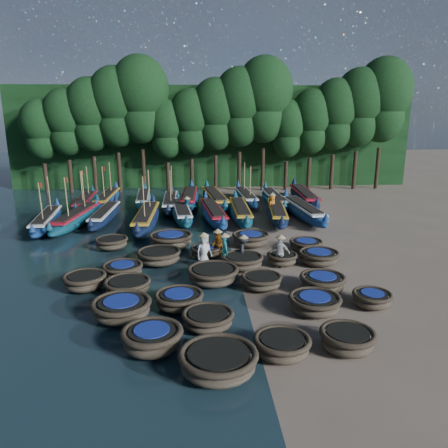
{
  "coord_description": "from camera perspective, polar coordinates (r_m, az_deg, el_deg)",
  "views": [
    {
      "loc": [
        -2.12,
        -22.1,
        7.9
      ],
      "look_at": [
        -0.35,
        2.47,
        1.3
      ],
      "focal_mm": 35.0,
      "sensor_mm": 36.0,
      "label": 1
    }
  ],
  "objects": [
    {
      "name": "long_boat_7",
      "position": [
        31.64,
        6.95,
        1.46
      ],
      "size": [
        2.34,
        8.19,
        1.45
      ],
      "rotation": [
        0.0,
        0.0,
        -0.11
      ],
      "color": "#0E1F35",
      "rests_on": "ground"
    },
    {
      "name": "long_boat_13",
      "position": [
        36.31,
        -4.54,
        3.33
      ],
      "size": [
        1.9,
        8.75,
        1.54
      ],
      "rotation": [
        0.0,
        0.0,
        -0.04
      ],
      "color": "navy",
      "rests_on": "ground"
    },
    {
      "name": "fisherman_4",
      "position": [
        22.21,
        7.36,
        -3.53
      ],
      "size": [
        1.05,
        0.76,
        1.85
      ],
      "rotation": [
        0.0,
        0.0,
        2.73
      ],
      "color": "#BBBCB7",
      "rests_on": "ground"
    },
    {
      "name": "long_boat_0",
      "position": [
        31.69,
        -22.16,
        0.42
      ],
      "size": [
        2.12,
        7.84,
        3.35
      ],
      "rotation": [
        0.0,
        0.0,
        0.1
      ],
      "color": "navy",
      "rests_on": "ground"
    },
    {
      "name": "coracle_19",
      "position": [
        23.21,
        12.29,
        -4.2
      ],
      "size": [
        2.14,
        2.14,
        0.7
      ],
      "rotation": [
        0.0,
        0.0,
        0.09
      ],
      "color": "#4D4330",
      "rests_on": "ground"
    },
    {
      "name": "coracle_8",
      "position": [
        17.87,
        11.76,
        -10.09
      ],
      "size": [
        2.38,
        2.38,
        0.73
      ],
      "rotation": [
        0.0,
        0.0,
        0.25
      ],
      "color": "#4D4330",
      "rests_on": "ground"
    },
    {
      "name": "tree_8",
      "position": [
        42.34,
        2.08,
        15.12
      ],
      "size": [
        4.92,
        4.92,
        11.6
      ],
      "color": "black",
      "rests_on": "ground"
    },
    {
      "name": "long_boat_17",
      "position": [
        37.35,
        10.41,
        3.51
      ],
      "size": [
        1.89,
        9.22,
        1.62
      ],
      "rotation": [
        0.0,
        0.0,
        -0.03
      ],
      "color": "#0E1F35",
      "rests_on": "ground"
    },
    {
      "name": "tree_1",
      "position": [
        43.68,
        -19.99,
        12.48
      ],
      "size": [
        4.09,
        4.09,
        9.65
      ],
      "color": "black",
      "rests_on": "ground"
    },
    {
      "name": "coracle_24",
      "position": [
        25.11,
        10.67,
        -2.7
      ],
      "size": [
        2.31,
        2.31,
        0.65
      ],
      "rotation": [
        0.0,
        0.0,
        -0.4
      ],
      "color": "#4D4330",
      "rests_on": "ground"
    },
    {
      "name": "foliage_wall",
      "position": [
        45.74,
        -1.49,
        11.36
      ],
      "size": [
        40.0,
        3.0,
        10.0
      ],
      "primitive_type": "cube",
      "color": "black",
      "rests_on": "ground"
    },
    {
      "name": "fisherman_1",
      "position": [
        22.12,
        0.09,
        -3.32
      ],
      "size": [
        0.52,
        0.68,
        1.9
      ],
      "rotation": [
        0.0,
        0.0,
        1.74
      ],
      "color": "#175F64",
      "rests_on": "ground"
    },
    {
      "name": "coracle_9",
      "position": [
        18.97,
        18.78,
        -9.22
      ],
      "size": [
        1.66,
        1.66,
        0.65
      ],
      "rotation": [
        0.0,
        0.0,
        0.13
      ],
      "color": "#4D4330",
      "rests_on": "ground"
    },
    {
      "name": "tree_14",
      "position": [
        45.92,
        20.11,
        15.09
      ],
      "size": [
        5.34,
        5.34,
        12.58
      ],
      "color": "black",
      "rests_on": "ground"
    },
    {
      "name": "fisherman_0",
      "position": [
        21.99,
        -2.64,
        -3.45
      ],
      "size": [
        1.04,
        0.96,
        1.99
      ],
      "rotation": [
        0.0,
        0.0,
        0.6
      ],
      "color": "#BBBCB7",
      "rests_on": "ground"
    },
    {
      "name": "long_boat_2",
      "position": [
        31.96,
        -15.28,
        1.11
      ],
      "size": [
        1.72,
        7.74,
        1.36
      ],
      "rotation": [
        0.0,
        0.0,
        -0.05
      ],
      "color": "#0E1F35",
      "rests_on": "ground"
    },
    {
      "name": "tree_11",
      "position": [
        43.64,
        11.35,
        13.07
      ],
      "size": [
        4.09,
        4.09,
        9.65
      ],
      "color": "black",
      "rests_on": "ground"
    },
    {
      "name": "tree_4",
      "position": [
        42.37,
        -10.88,
        15.79
      ],
      "size": [
        5.34,
        5.34,
        12.58
      ],
      "color": "black",
      "rests_on": "ground"
    },
    {
      "name": "long_boat_15",
      "position": [
        37.08,
        2.84,
        3.52
      ],
      "size": [
        1.91,
        7.85,
        3.34
      ],
      "rotation": [
        0.0,
        0.0,
        0.07
      ],
      "color": "navy",
      "rests_on": "ground"
    },
    {
      "name": "coracle_11",
      "position": [
        19.55,
        -12.47,
        -7.94
      ],
      "size": [
        2.03,
        2.03,
        0.7
      ],
      "rotation": [
        0.0,
        0.0,
        -0.04
      ],
      "color": "#4D4330",
      "rests_on": "ground"
    },
    {
      "name": "coracle_13",
      "position": [
        19.78,
        4.92,
        -7.42
      ],
      "size": [
        2.27,
        2.27,
        0.66
      ],
      "rotation": [
        0.0,
        0.0,
        -0.43
      ],
      "color": "#4D4330",
      "rests_on": "ground"
    },
    {
      "name": "long_boat_3",
      "position": [
        30.16,
        -10.1,
        0.74
      ],
      "size": [
        1.77,
        8.76,
        3.72
      ],
      "rotation": [
        0.0,
        0.0,
        -0.03
      ],
      "color": "#0E1F35",
      "rests_on": "ground"
    },
    {
      "name": "coracle_21",
      "position": [
        25.46,
        -6.96,
        -2.05
      ],
      "size": [
        2.55,
        2.55,
        0.84
      ],
      "rotation": [
        0.0,
        0.0,
        -0.0
      ],
      "color": "#4D4330",
      "rests_on": "ground"
    },
    {
      "name": "long_boat_6",
      "position": [
        31.68,
        2.15,
        1.6
      ],
      "size": [
        1.51,
        8.48,
        1.49
      ],
      "rotation": [
        0.0,
        0.0,
        -0.0
      ],
      "color": "#0E4553",
      "rests_on": "ground"
    },
    {
      "name": "coracle_20",
      "position": [
        25.86,
        -14.47,
        -2.38
      ],
      "size": [
        2.13,
        2.13,
        0.68
      ],
      "rotation": [
        0.0,
        0.0,
        0.26
      ],
      "color": "#4D4330",
      "rests_on": "ground"
    },
    {
      "name": "coracle_2",
      "position": [
        13.86,
        -0.74,
        -17.5
      ],
      "size": [
        2.51,
        2.51,
        0.8
      ],
      "rotation": [
        0.0,
        0.0,
        -0.1
      ],
      "color": "#4D4330",
      "rests_on": "ground"
    },
    {
      "name": "long_boat_11",
      "position": [
        37.05,
        -10.48,
        3.22
      ],
      "size": [
        1.77,
        7.45,
        1.31
      ],
      "rotation": [
        0.0,
        0.0,
        0.07
      ],
      "color": "#0E4553",
      "rests_on": "ground"
    },
    {
      "name": "coracle_10",
      "position": [
        20.55,
        -17.72,
        -7.1
      ],
      "size": [
        2.28,
        2.28,
        0.73
      ],
      "rotation": [
        0.0,
        0.0,
        0.37
      ],
      "color": "#4D4330",
      "rests_on": "ground"
    },
    {
      "name": "long_boat_9",
      "position": [
        36.85,
        -17.66,
        2.73
      ],
      "size": [
        1.7,
        7.68,
        3.26
      ],
      "rotation": [
        0.0,
        0.0,
        0.05
      ],
      "color": "#0E4553",
      "rests_on": "ground"
    },
    {
      "name": "coracle_3",
      "position": [
        14.85,
        7.59,
        -15.46
      ],
      "size": [
        1.96,
        1.96,
        0.71
      ],
      "rotation": [
        0.0,
        0.0,
        -0.12
      ],
      "color": "#4D4330",
      "rests_on": "ground"
    },
    {
      "name": "tree_13",
      "position": [
        45.05,
        17.27,
        14.48
      ],
      "size": [
        4.92,
        4.92,
        11.6
      ],
      "color": "black",
      "rests_on": "ground"
    },
    {
      "name": "long_boat_1",
      "position": [
        31.52,
        -18.66,
        0.76
      ],
      "size": [
        2.68,
        8.46,
        3.63
      ],
      "rotation": [
        0.0,
        0.0,
        -0.15
      ],
      "color": "#0E4553",
      "rests_on": "ground"
    },
    {
      "name": "coracle_4",
      "position": [
        15.55,
        15.82,
        -14.32
      ],
      "size": [
        2.06,
        2.06,
        0.76
      ],
      "rotation": [
        0.0,
        0.0,
        0.22
      ],
      "color": "#4D4330",
      "rests_on": "ground"
    },
    {
      "name": "tree_3",
      "position": [
        42.67,
        -14.0,
        14.7
      ],
      "size": [
        4.92,
        4.92,
        11.6
      ],
      "color": "black",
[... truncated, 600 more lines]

